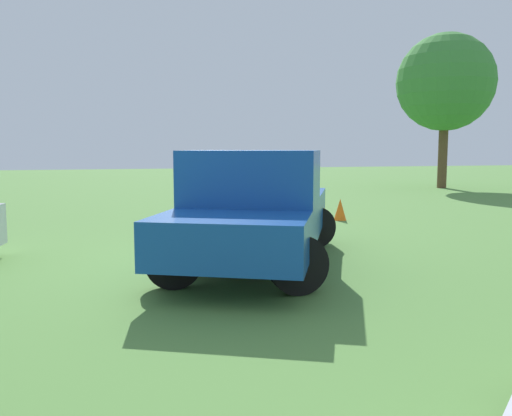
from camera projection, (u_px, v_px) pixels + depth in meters
ground_plane at (222, 263)px, 8.56m from camera, size 80.00×80.00×0.00m
pickup_truck at (255, 207)px, 8.25m from camera, size 3.89×5.41×1.80m
tree_back_right at (446, 83)px, 24.20m from camera, size 4.38×4.38×6.98m
traffic_cone at (340, 210)px, 13.63m from camera, size 0.32×0.32×0.55m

